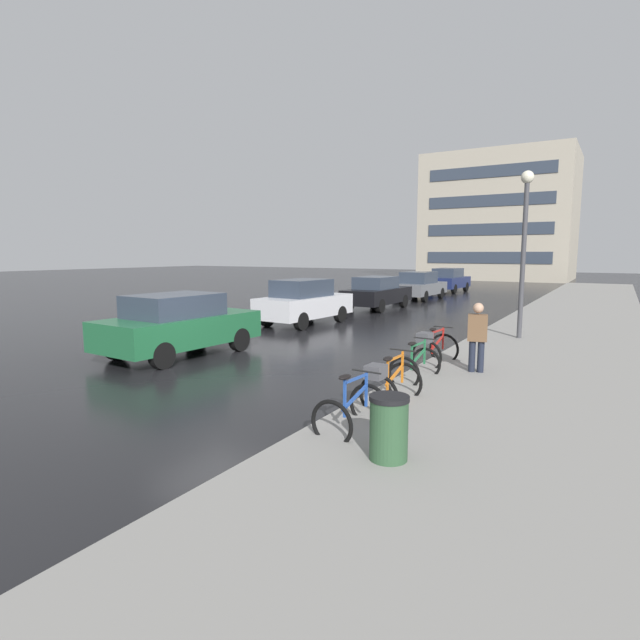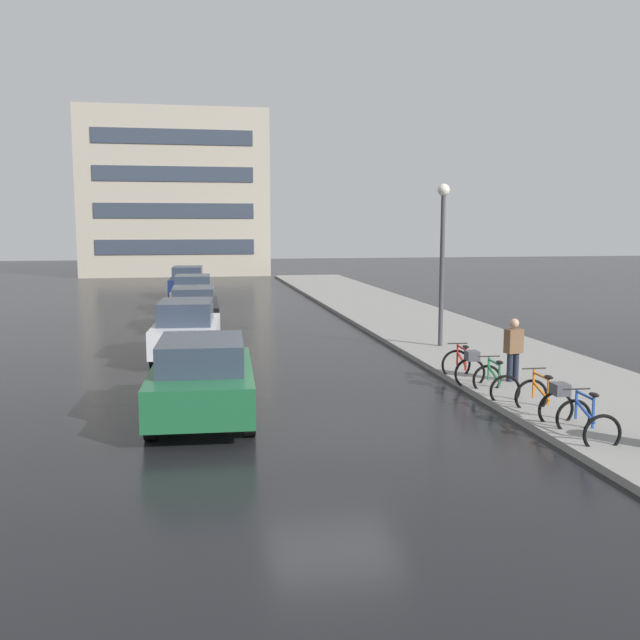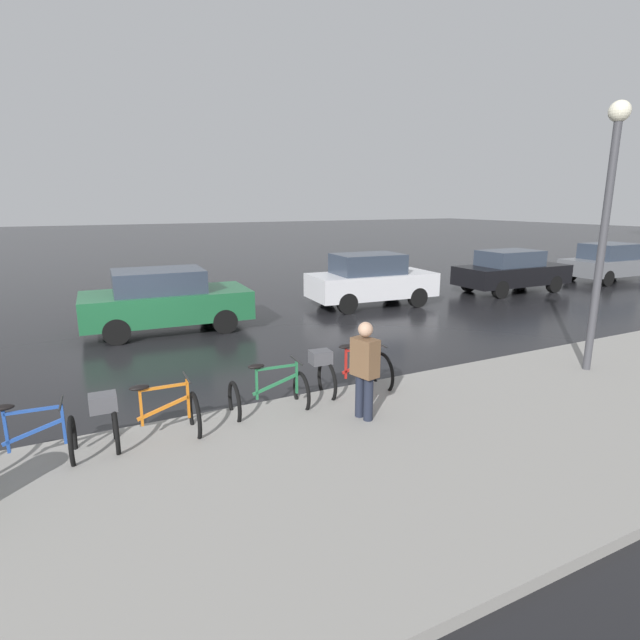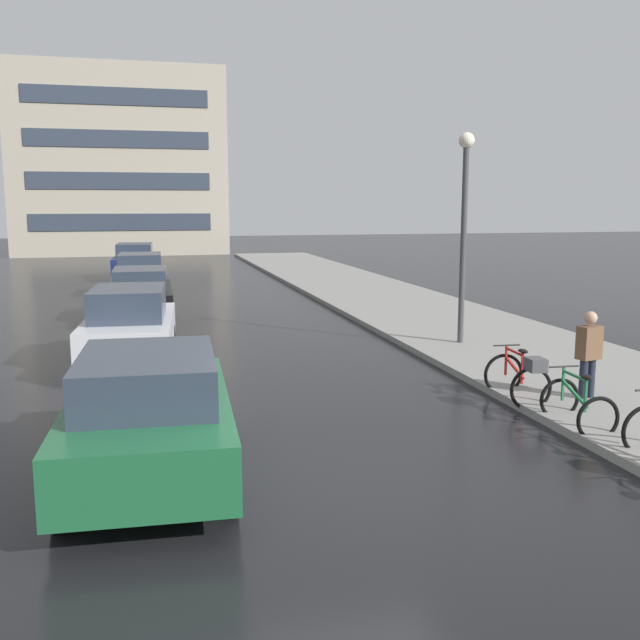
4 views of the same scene
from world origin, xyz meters
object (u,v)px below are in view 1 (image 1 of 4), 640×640
Objects in this scene: bicycle_third at (415,366)px; bicycle_farthest at (433,348)px; car_green at (179,324)px; car_grey at (419,286)px; trash_bin at (389,433)px; bicycle_nearest at (351,411)px; bicycle_second at (388,383)px; car_white at (304,302)px; pedestrian at (477,336)px; car_navy at (448,280)px; car_black at (377,293)px; streetlamp at (524,234)px.

bicycle_third is 0.84× the size of bicycle_farthest.
car_green is at bearing -176.21° from bicycle_third.
car_green is 0.99× the size of car_grey.
trash_bin is (1.15, -4.08, 0.10)m from bicycle_third.
bicycle_nearest is 7.20m from car_green.
bicycle_second is 1.15× the size of bicycle_third.
car_white is 0.96× the size of car_grey.
bicycle_nearest is 4.55m from pedestrian.
bicycle_third is at bearing -74.81° from car_navy.
bicycle_farthest is 12.49m from car_black.
car_white is at bearing -91.13° from car_grey.
car_white is (-6.56, 4.64, 0.35)m from bicycle_farthest.
pedestrian is (7.31, 1.58, 0.09)m from car_green.
bicycle_second is 10.59m from car_white.
car_white is (-6.91, 9.44, 0.47)m from bicycle_nearest.
car_green is at bearing -89.56° from car_black.
car_navy reaches higher than bicycle_nearest.
pedestrian reaches higher than bicycle_second.
pedestrian is 0.32× the size of streetlamp.
bicycle_second is 0.84× the size of pedestrian.
streetlamp is at bearing 85.48° from bicycle_nearest.
car_green is 7.48m from pedestrian.
streetlamp reaches higher than car_navy.
bicycle_third is (-0.23, 3.30, -0.00)m from bicycle_nearest.
bicycle_second is 15.65m from car_black.
car_white is 0.95× the size of car_black.
pedestrian is (0.72, 4.46, 0.53)m from bicycle_nearest.
bicycle_nearest is 22.42m from car_grey.
car_white reaches higher than car_grey.
car_green is 8.37m from trash_bin.
trash_bin is at bearing -66.67° from bicycle_second.
bicycle_third is at bearing 3.79° from car_green.
streetlamp is (0.76, 9.56, 2.86)m from bicycle_nearest.
car_navy reaches higher than trash_bin.
car_green is 0.85× the size of streetlamp.
bicycle_second is at bearing -49.39° from car_white.
car_white is at bearing 127.45° from trash_bin.
car_black reaches higher than bicycle_nearest.
bicycle_third is 0.24× the size of streetlamp.
bicycle_third is 4.24m from trash_bin.
pedestrian reaches higher than car_green.
bicycle_nearest is at bearing -53.82° from car_white.
streetlamp is (7.44, -6.00, 2.45)m from car_black.
bicycle_nearest is 0.28× the size of car_navy.
car_black is 18.03m from trash_bin.
bicycle_farthest is 5.61m from streetlamp.
bicycle_farthest is at bearing -35.31° from car_white.
trash_bin is at bearing -74.72° from car_navy.
car_black is at bearing 120.49° from bicycle_farthest.
car_black is (-6.67, 14.15, 0.31)m from bicycle_second.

